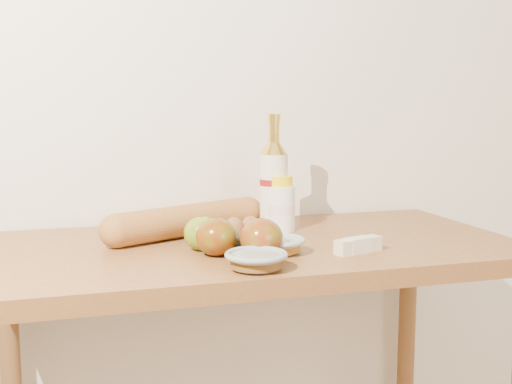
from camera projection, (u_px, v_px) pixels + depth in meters
The scene contains 12 objects.
back_wall at pixel (217, 70), 1.71m from camera, with size 3.50×0.02×2.60m, color silver.
table at pixel (252, 295), 1.47m from camera, with size 1.20×0.60×0.90m.
bourbon_bottle at pixel (274, 183), 1.60m from camera, with size 0.09×0.09×0.29m.
cream_bottle at pixel (281, 205), 1.58m from camera, with size 0.08×0.08×0.14m.
egg_bowl at pixel (240, 235), 1.42m from camera, with size 0.21×0.21×0.06m.
baguette at pixel (187, 220), 1.52m from camera, with size 0.44×0.26×0.08m.
apple_yellowgreen at pixel (202, 233), 1.38m from camera, with size 0.09×0.09×0.07m.
apple_redgreen_front at pixel (261, 238), 1.31m from camera, with size 0.11×0.11×0.08m.
apple_redgreen_right at pixel (216, 237), 1.32m from camera, with size 0.09×0.09×0.08m.
sugar_bowl at pixel (256, 260), 1.22m from camera, with size 0.14×0.14×0.03m.
syrup_bowl at pixel (278, 245), 1.35m from camera, with size 0.15×0.15×0.03m.
butter_stick at pixel (358, 245), 1.36m from camera, with size 0.12×0.06×0.03m.
Camera 1 is at (-0.40, -0.19, 1.22)m, focal length 45.00 mm.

